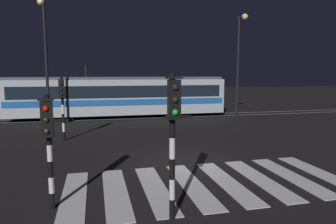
{
  "coord_description": "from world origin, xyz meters",
  "views": [
    {
      "loc": [
        -3.4,
        -11.48,
        3.55
      ],
      "look_at": [
        0.31,
        4.76,
        1.4
      ],
      "focal_mm": 32.39,
      "sensor_mm": 36.0,
      "label": 1
    }
  ],
  "objects_px": {
    "traffic_light_corner_far_left": "(62,99)",
    "tram": "(119,96)",
    "traffic_light_kerb_mid_left": "(173,125)",
    "street_lamp_trackside_right": "(240,55)",
    "street_lamp_trackside_left": "(45,50)",
    "traffic_light_corner_near_left": "(48,136)"
  },
  "relations": [
    {
      "from": "traffic_light_corner_far_left",
      "to": "street_lamp_trackside_left",
      "type": "distance_m",
      "value": 5.24
    },
    {
      "from": "traffic_light_kerb_mid_left",
      "to": "street_lamp_trackside_left",
      "type": "relative_size",
      "value": 0.44
    },
    {
      "from": "street_lamp_trackside_right",
      "to": "tram",
      "type": "height_order",
      "value": "street_lamp_trackside_right"
    },
    {
      "from": "traffic_light_corner_far_left",
      "to": "tram",
      "type": "bearing_deg",
      "value": 66.21
    },
    {
      "from": "traffic_light_corner_far_left",
      "to": "street_lamp_trackside_left",
      "type": "height_order",
      "value": "street_lamp_trackside_left"
    },
    {
      "from": "tram",
      "to": "traffic_light_corner_far_left",
      "type": "bearing_deg",
      "value": -113.79
    },
    {
      "from": "traffic_light_corner_far_left",
      "to": "tram",
      "type": "height_order",
      "value": "tram"
    },
    {
      "from": "traffic_light_kerb_mid_left",
      "to": "tram",
      "type": "height_order",
      "value": "tram"
    },
    {
      "from": "traffic_light_corner_far_left",
      "to": "traffic_light_kerb_mid_left",
      "type": "relative_size",
      "value": 0.94
    },
    {
      "from": "street_lamp_trackside_left",
      "to": "tram",
      "type": "height_order",
      "value": "street_lamp_trackside_left"
    },
    {
      "from": "traffic_light_corner_far_left",
      "to": "tram",
      "type": "xyz_separation_m",
      "value": [
        3.41,
        7.74,
        -0.45
      ]
    },
    {
      "from": "traffic_light_corner_far_left",
      "to": "tram",
      "type": "relative_size",
      "value": 0.2
    },
    {
      "from": "street_lamp_trackside_right",
      "to": "street_lamp_trackside_left",
      "type": "bearing_deg",
      "value": -177.65
    },
    {
      "from": "street_lamp_trackside_left",
      "to": "traffic_light_corner_near_left",
      "type": "bearing_deg",
      "value": -81.22
    },
    {
      "from": "traffic_light_corner_far_left",
      "to": "traffic_light_corner_near_left",
      "type": "distance_m",
      "value": 8.44
    },
    {
      "from": "street_lamp_trackside_left",
      "to": "traffic_light_kerb_mid_left",
      "type": "bearing_deg",
      "value": -70.63
    },
    {
      "from": "traffic_light_kerb_mid_left",
      "to": "street_lamp_trackside_right",
      "type": "height_order",
      "value": "street_lamp_trackside_right"
    },
    {
      "from": "traffic_light_corner_far_left",
      "to": "traffic_light_kerb_mid_left",
      "type": "height_order",
      "value": "traffic_light_kerb_mid_left"
    },
    {
      "from": "traffic_light_kerb_mid_left",
      "to": "tram",
      "type": "xyz_separation_m",
      "value": [
        -0.11,
        17.42,
        -0.59
      ]
    },
    {
      "from": "traffic_light_corner_far_left",
      "to": "street_lamp_trackside_left",
      "type": "bearing_deg",
      "value": 107.94
    },
    {
      "from": "traffic_light_corner_near_left",
      "to": "traffic_light_kerb_mid_left",
      "type": "bearing_deg",
      "value": -23.2
    },
    {
      "from": "street_lamp_trackside_right",
      "to": "traffic_light_corner_far_left",
      "type": "bearing_deg",
      "value": -158.56
    }
  ]
}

